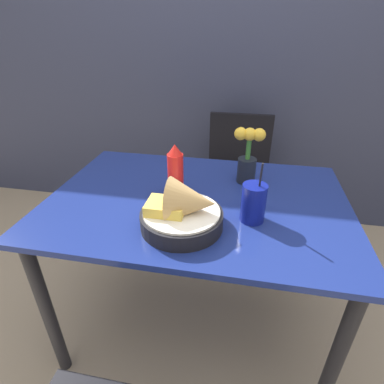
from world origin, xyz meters
The scene contains 8 objects.
ground_plane centered at (0.00, 0.00, 0.00)m, with size 12.00×12.00×0.00m, color gray.
wall_window centered at (0.00, 1.12, 1.30)m, with size 7.00×0.06×2.60m.
dining_table centered at (0.00, 0.00, 0.64)m, with size 1.19×0.82×0.74m.
chair_far_window centered at (0.13, 0.78, 0.51)m, with size 0.40×0.40×0.86m.
food_basket centered at (-0.01, -0.20, 0.80)m, with size 0.28×0.28×0.18m.
ketchup_bottle centered at (-0.09, 0.01, 0.85)m, with size 0.06×0.06×0.22m.
drink_cup centered at (0.22, -0.11, 0.80)m, with size 0.09×0.09×0.24m.
flower_vase centered at (0.19, 0.19, 0.86)m, with size 0.13×0.08×0.25m.
Camera 1 is at (0.18, -1.03, 1.35)m, focal length 28.00 mm.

